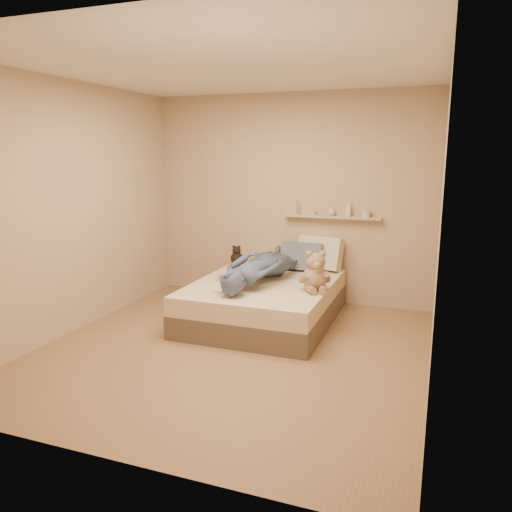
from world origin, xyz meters
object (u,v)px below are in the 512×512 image
at_px(teddy_bear, 315,274).
at_px(wall_shelf, 332,217).
at_px(dark_plush, 237,256).
at_px(person, 260,266).
at_px(pillow_cream, 320,253).
at_px(bed, 265,301).
at_px(game_console, 225,279).
at_px(pillow_grey, 302,257).

distance_m(teddy_bear, wall_shelf, 1.17).
xyz_separation_m(dark_plush, person, (0.59, -0.74, 0.07)).
distance_m(dark_plush, pillow_cream, 1.07).
distance_m(pillow_cream, wall_shelf, 0.47).
bearing_deg(wall_shelf, dark_plush, -170.21).
bearing_deg(dark_plush, bed, -48.23).
bearing_deg(wall_shelf, bed, -121.18).
height_order(bed, wall_shelf, wall_shelf).
distance_m(bed, game_console, 0.74).
relative_size(pillow_cream, wall_shelf, 0.46).
bearing_deg(dark_plush, pillow_cream, 6.69).
bearing_deg(teddy_bear, game_console, -153.41).
bearing_deg(teddy_bear, pillow_grey, 113.78).
relative_size(dark_plush, person, 0.17).
distance_m(bed, pillow_grey, 0.83).
xyz_separation_m(teddy_bear, wall_shelf, (-0.07, 1.07, 0.47)).
height_order(bed, person, person).
xyz_separation_m(bed, person, (-0.04, -0.04, 0.41)).
xyz_separation_m(bed, game_console, (-0.23, -0.59, 0.38)).
xyz_separation_m(dark_plush, pillow_cream, (1.06, 0.12, 0.09)).
distance_m(bed, wall_shelf, 1.38).
bearing_deg(pillow_grey, pillow_cream, 36.22).
relative_size(bed, game_console, 10.29).
xyz_separation_m(bed, pillow_grey, (0.24, 0.69, 0.40)).
bearing_deg(bed, wall_shelf, 58.82).
relative_size(game_console, dark_plush, 0.72).
relative_size(pillow_cream, pillow_grey, 1.10).
height_order(game_console, dark_plush, dark_plush).
height_order(game_console, pillow_grey, pillow_grey).
bearing_deg(teddy_bear, pillow_cream, 100.57).
bearing_deg(pillow_cream, bed, -117.46).
xyz_separation_m(person, wall_shelf, (0.59, 0.95, 0.47)).
xyz_separation_m(game_console, teddy_bear, (0.85, 0.42, 0.02)).
bearing_deg(person, pillow_grey, -104.11).
bearing_deg(dark_plush, wall_shelf, 9.79).
bearing_deg(wall_shelf, game_console, -117.48).
height_order(bed, teddy_bear, teddy_bear).
distance_m(person, wall_shelf, 1.21).
bearing_deg(person, teddy_bear, 176.22).
bearing_deg(pillow_cream, dark_plush, -173.31).
bearing_deg(pillow_cream, person, -118.71).
xyz_separation_m(game_console, wall_shelf, (0.78, 1.50, 0.49)).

